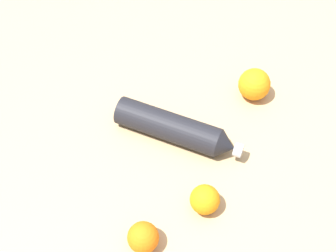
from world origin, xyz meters
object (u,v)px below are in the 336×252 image
Objects in this scene: water_bottle at (176,129)px; orange_2 at (143,237)px; orange_0 at (205,200)px; orange_1 at (254,84)px.

water_bottle is 4.31× the size of orange_2.
orange_0 is (-0.19, -0.01, -0.00)m from water_bottle.
orange_2 is (-0.05, 0.14, -0.00)m from orange_0.
water_bottle reaches higher than orange_0.
orange_2 is (-0.33, 0.35, -0.01)m from orange_1.
orange_0 is at bearing -70.14° from orange_2.
water_bottle is 4.30× the size of orange_0.
water_bottle reaches higher than orange_2.
orange_0 is at bearing 142.70° from orange_1.
orange_1 is 1.26× the size of orange_2.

